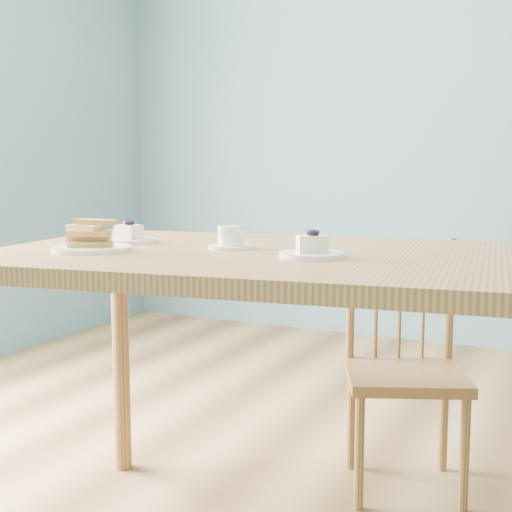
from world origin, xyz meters
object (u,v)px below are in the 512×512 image
at_px(dining_table, 290,285).
at_px(cheesecake_plate_near, 312,250).
at_px(dining_chair, 404,362).
at_px(coffee_cup, 231,239).
at_px(cheesecake_plate_far, 129,237).
at_px(biscotti_plate, 91,241).

distance_m(dining_table, cheesecake_plate_near, 0.15).
distance_m(dining_chair, coffee_cup, 0.80).
relative_size(dining_table, dining_chair, 2.04).
bearing_deg(dining_chair, cheesecake_plate_near, -119.07).
height_order(dining_chair, cheesecake_plate_far, cheesecake_plate_far).
bearing_deg(dining_table, dining_chair, 68.04).
height_order(dining_table, dining_chair, dining_table).
height_order(dining_chair, cheesecake_plate_near, cheesecake_plate_near).
relative_size(coffee_cup, biscotti_plate, 0.58).
relative_size(dining_chair, coffee_cup, 6.86).
distance_m(dining_table, biscotti_plate, 0.53).
xyz_separation_m(dining_chair, cheesecake_plate_far, (-0.67, -0.57, 0.44)).
relative_size(dining_table, coffee_cup, 13.97).
relative_size(dining_table, cheesecake_plate_near, 10.25).
distance_m(dining_chair, cheesecake_plate_far, 0.99).
bearing_deg(cheesecake_plate_far, dining_table, -2.27).
relative_size(cheesecake_plate_far, biscotti_plate, 0.76).
xyz_separation_m(cheesecake_plate_near, biscotti_plate, (-0.57, -0.12, 0.01)).
height_order(dining_chair, coffee_cup, coffee_cup).
height_order(coffee_cup, biscotti_plate, biscotti_plate).
xyz_separation_m(dining_table, biscotti_plate, (-0.49, -0.19, 0.11)).
bearing_deg(dining_chair, cheesecake_plate_far, -162.50).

